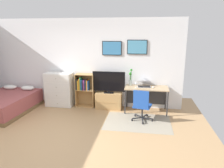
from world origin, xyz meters
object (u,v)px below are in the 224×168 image
at_px(television, 109,82).
at_px(wine_glass, 136,83).
at_px(bamboo_vase, 130,78).
at_px(bookshelf, 84,88).
at_px(bed, 5,103).
at_px(office_chair, 142,105).
at_px(desk, 146,91).
at_px(tv_stand, 109,100).
at_px(laptop, 144,84).
at_px(dresser, 59,89).
at_px(computer_mouse, 153,87).

height_order(television, wine_glass, television).
bearing_deg(bamboo_vase, television, -171.67).
bearing_deg(wine_glass, bamboo_vase, 125.67).
xyz_separation_m(bookshelf, bamboo_vase, (1.43, 0.02, 0.36)).
relative_size(bed, office_chair, 2.31).
relative_size(television, desk, 0.79).
relative_size(bed, tv_stand, 2.54).
bearing_deg(bookshelf, desk, -2.33).
xyz_separation_m(tv_stand, desk, (1.12, -0.03, 0.36)).
relative_size(bookshelf, tv_stand, 1.33).
distance_m(bed, laptop, 4.12).
height_order(dresser, wine_glass, dresser).
bearing_deg(desk, laptop, 160.35).
bearing_deg(dresser, bed, -151.36).
height_order(dresser, tv_stand, dresser).
height_order(desk, bamboo_vase, bamboo_vase).
bearing_deg(tv_stand, television, -90.00).
bearing_deg(office_chair, television, 152.71).
distance_m(bed, office_chair, 3.98).
distance_m(laptop, bamboo_vase, 0.44).
height_order(dresser, bookshelf, dresser).
distance_m(bookshelf, tv_stand, 0.87).
distance_m(office_chair, computer_mouse, 0.83).
height_order(computer_mouse, bamboo_vase, bamboo_vase).
xyz_separation_m(tv_stand, bamboo_vase, (0.64, 0.07, 0.72)).
distance_m(bed, bamboo_vase, 3.77).
relative_size(tv_stand, office_chair, 0.91).
bearing_deg(office_chair, computer_mouse, 78.85).
xyz_separation_m(bookshelf, wine_glass, (1.61, -0.23, 0.27)).
xyz_separation_m(office_chair, wine_glass, (-0.19, 0.66, 0.42)).
bearing_deg(television, tv_stand, 90.00).
relative_size(bookshelf, bamboo_vase, 2.10).
bearing_deg(computer_mouse, desk, 154.58).
height_order(tv_stand, laptop, laptop).
xyz_separation_m(bed, television, (2.96, 0.75, 0.57)).
bearing_deg(desk, bookshelf, 177.67).
xyz_separation_m(bookshelf, television, (0.79, -0.07, 0.22)).
bearing_deg(bed, tv_stand, 16.63).
distance_m(dresser, laptop, 2.64).
bearing_deg(television, bed, -165.84).
relative_size(laptop, computer_mouse, 4.24).
xyz_separation_m(laptop, computer_mouse, (0.26, -0.12, -0.05)).
bearing_deg(computer_mouse, television, 175.79).
relative_size(bed, computer_mouse, 19.11).
relative_size(tv_stand, wine_glass, 4.35).
bearing_deg(desk, wine_glass, -153.62).
height_order(desk, computer_mouse, computer_mouse).
xyz_separation_m(television, wine_glass, (0.82, -0.16, 0.05)).
height_order(bed, laptop, laptop).
xyz_separation_m(television, bamboo_vase, (0.64, 0.09, 0.14)).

